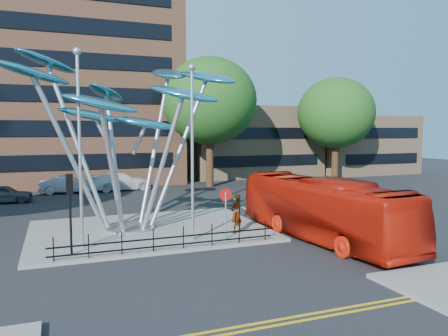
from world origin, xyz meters
name	(u,v)px	position (x,y,z in m)	size (l,w,h in m)	color
ground	(203,262)	(0.00, 0.00, 0.00)	(120.00, 120.00, 0.00)	black
traffic_island	(149,230)	(-1.00, 6.00, 0.07)	(12.00, 9.00, 0.15)	slate
double_yellow_near	(269,321)	(0.00, -6.00, 0.01)	(40.00, 0.12, 0.01)	gold
double_yellow_far	(274,326)	(0.00, -6.30, 0.01)	(40.00, 0.12, 0.01)	gold
brick_tower	(47,34)	(-6.00, 32.00, 15.00)	(25.00, 15.00, 30.00)	#975E42
low_building_near	(252,141)	(16.00, 30.00, 4.00)	(15.00, 8.00, 8.00)	tan
low_building_far	(360,145)	(30.00, 28.00, 3.50)	(12.00, 8.00, 7.00)	tan
tree_right	(210,101)	(8.00, 22.00, 8.04)	(8.80, 8.80, 12.11)	black
tree_far	(336,113)	(22.00, 22.00, 7.11)	(8.00, 8.00, 10.81)	black
leaf_sculpture	(124,101)	(-2.07, 6.68, 6.87)	(12.72, 9.54, 9.51)	#9EA0A5
street_lamp_left	(79,131)	(-4.50, 3.50, 5.36)	(0.36, 0.36, 8.80)	#9EA0A5
street_lamp_right	(192,136)	(0.50, 3.00, 5.09)	(0.36, 0.36, 8.30)	#9EA0A5
traffic_light_island	(70,197)	(-5.00, 2.50, 2.61)	(0.28, 0.18, 3.42)	black
no_entry_sign_island	(226,205)	(2.00, 2.52, 1.82)	(0.60, 0.10, 2.45)	#9EA0A5
pedestrian_railing_front	(169,241)	(-1.00, 1.70, 0.55)	(10.00, 0.06, 1.00)	black
red_bus	(322,209)	(6.60, 1.33, 1.53)	(2.57, 11.00, 3.06)	#B01608
pedestrian	(236,214)	(3.00, 3.59, 1.14)	(0.72, 0.47, 1.98)	gray
parked_car_left	(4,194)	(-9.17, 18.82, 0.67)	(1.59, 3.96, 1.35)	#414449
parked_car_mid	(67,185)	(-4.67, 22.38, 0.74)	(1.58, 4.52, 1.49)	#929599
parked_car_right	(121,181)	(-0.17, 22.70, 0.78)	(2.20, 5.40, 1.57)	silver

